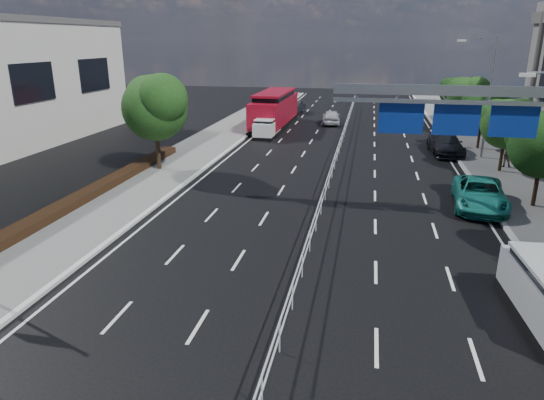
# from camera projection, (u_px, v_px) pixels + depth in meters

# --- Properties ---
(ground) EXTENTS (160.00, 160.00, 0.00)m
(ground) POSITION_uv_depth(u_px,v_px,m) (284.00, 336.00, 14.96)
(ground) COLOR black
(ground) RESTS_ON ground
(kerb_near) EXTENTS (0.25, 140.00, 0.15)m
(kerb_near) POSITION_uv_depth(u_px,v_px,m) (26.00, 305.00, 16.61)
(kerb_near) COLOR silver
(kerb_near) RESTS_ON ground
(median_fence) EXTENTS (0.05, 85.00, 1.02)m
(median_fence) POSITION_uv_depth(u_px,v_px,m) (337.00, 156.00, 35.74)
(median_fence) COLOR silver
(median_fence) RESTS_ON ground
(hedge_near) EXTENTS (1.00, 36.00, 0.44)m
(hedge_near) POSITION_uv_depth(u_px,v_px,m) (15.00, 233.00, 21.97)
(hedge_near) COLOR black
(hedge_near) RESTS_ON sidewalk_near
(overhead_gantry) EXTENTS (10.24, 0.38, 7.45)m
(overhead_gantry) POSITION_uv_depth(u_px,v_px,m) (475.00, 114.00, 21.30)
(overhead_gantry) COLOR gray
(overhead_gantry) RESTS_ON ground
(streetlight_far) EXTENTS (2.78, 2.40, 9.00)m
(streetlight_far) POSITION_uv_depth(u_px,v_px,m) (486.00, 90.00, 35.57)
(streetlight_far) COLOR gray
(streetlight_far) RESTS_ON ground
(near_tree_back) EXTENTS (4.84, 4.51, 6.69)m
(near_tree_back) POSITION_uv_depth(u_px,v_px,m) (155.00, 104.00, 32.45)
(near_tree_back) COLOR black
(near_tree_back) RESTS_ON ground
(far_tree_e) EXTENTS (3.63, 3.38, 5.13)m
(far_tree_e) POSITION_uv_depth(u_px,v_px,m) (508.00, 121.00, 32.21)
(far_tree_e) COLOR black
(far_tree_e) RESTS_ON ground
(far_tree_f) EXTENTS (3.52, 3.28, 5.02)m
(far_tree_f) POSITION_uv_depth(u_px,v_px,m) (484.00, 107.00, 39.22)
(far_tree_f) COLOR black
(far_tree_f) RESTS_ON ground
(far_tree_g) EXTENTS (3.96, 3.69, 5.45)m
(far_tree_g) POSITION_uv_depth(u_px,v_px,m) (467.00, 94.00, 46.11)
(far_tree_g) COLOR black
(far_tree_g) RESTS_ON ground
(far_tree_h) EXTENTS (3.41, 3.18, 4.91)m
(far_tree_h) POSITION_uv_depth(u_px,v_px,m) (455.00, 90.00, 53.20)
(far_tree_h) COLOR black
(far_tree_h) RESTS_ON ground
(white_minivan) EXTENTS (1.94, 4.23, 1.82)m
(white_minivan) POSITION_uv_depth(u_px,v_px,m) (267.00, 128.00, 45.26)
(white_minivan) COLOR black
(white_minivan) RESTS_ON ground
(red_bus) EXTENTS (3.11, 12.26, 3.65)m
(red_bus) POSITION_uv_depth(u_px,v_px,m) (274.00, 109.00, 50.25)
(red_bus) COLOR black
(red_bus) RESTS_ON ground
(near_car_silver) EXTENTS (2.23, 4.64, 1.53)m
(near_car_silver) POSITION_uv_depth(u_px,v_px,m) (331.00, 117.00, 52.22)
(near_car_silver) COLOR #B2B4BA
(near_car_silver) RESTS_ON ground
(near_car_dark) EXTENTS (1.98, 4.52, 1.44)m
(near_car_dark) POSITION_uv_depth(u_px,v_px,m) (296.00, 107.00, 60.25)
(near_car_dark) COLOR black
(near_car_dark) RESTS_ON ground
(parked_car_teal) EXTENTS (3.15, 5.88, 1.57)m
(parked_car_teal) POSITION_uv_depth(u_px,v_px,m) (480.00, 194.00, 26.16)
(parked_car_teal) COLOR #1A756C
(parked_car_teal) RESTS_ON ground
(parked_car_dark) EXTENTS (2.61, 5.74, 1.63)m
(parked_car_dark) POSITION_uv_depth(u_px,v_px,m) (446.00, 144.00, 38.60)
(parked_car_dark) COLOR black
(parked_car_dark) RESTS_ON ground
(pedestrian_b) EXTENTS (0.80, 0.63, 1.65)m
(pedestrian_b) POSITION_uv_depth(u_px,v_px,m) (506.00, 155.00, 34.15)
(pedestrian_b) COLOR gray
(pedestrian_b) RESTS_ON sidewalk_far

